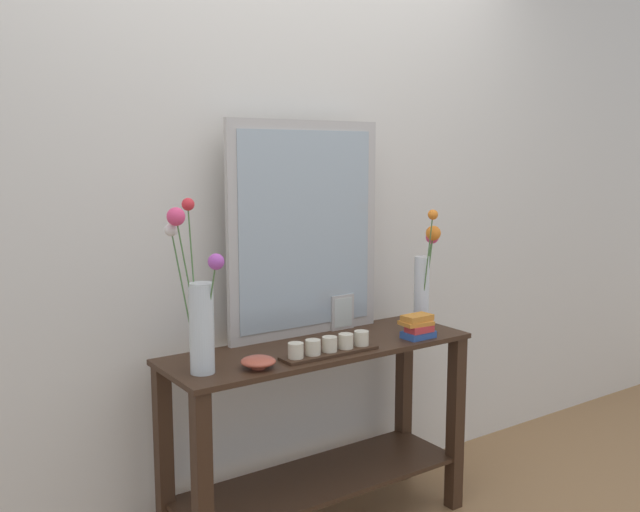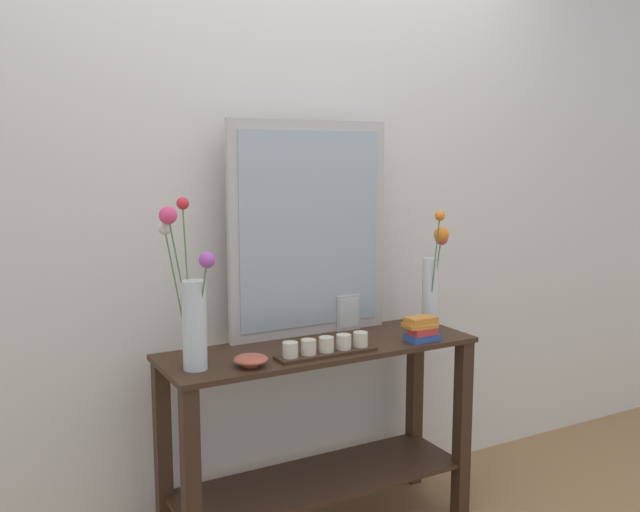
# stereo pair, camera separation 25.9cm
# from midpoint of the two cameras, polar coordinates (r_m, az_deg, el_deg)

# --- Properties ---
(wall_back) EXTENTS (6.40, 0.08, 2.70)m
(wall_back) POSITION_cam_midpoint_polar(r_m,az_deg,el_deg) (2.88, -6.26, 5.40)
(wall_back) COLOR silver
(wall_back) RESTS_ON ground
(console_table) EXTENTS (1.24, 0.40, 0.77)m
(console_table) POSITION_cam_midpoint_polar(r_m,az_deg,el_deg) (2.79, -2.73, -13.23)
(console_table) COLOR #382316
(console_table) RESTS_ON ground
(mirror_leaning) EXTENTS (0.70, 0.03, 0.86)m
(mirror_leaning) POSITION_cam_midpoint_polar(r_m,az_deg,el_deg) (2.78, -3.89, 2.17)
(mirror_leaning) COLOR #B7B2AD
(mirror_leaning) RESTS_ON console_table
(tall_vase_left) EXTENTS (0.16, 0.18, 0.59)m
(tall_vase_left) POSITION_cam_midpoint_polar(r_m,az_deg,el_deg) (2.36, -13.02, -4.29)
(tall_vase_left) COLOR silver
(tall_vase_left) RESTS_ON console_table
(vase_right) EXTENTS (0.12, 0.13, 0.51)m
(vase_right) POSITION_cam_midpoint_polar(r_m,az_deg,el_deg) (2.95, 6.09, -1.59)
(vase_right) COLOR silver
(vase_right) RESTS_ON console_table
(candle_tray) EXTENTS (0.39, 0.09, 0.07)m
(candle_tray) POSITION_cam_midpoint_polar(r_m,az_deg,el_deg) (2.57, -2.11, -7.52)
(candle_tray) COLOR #382316
(candle_tray) RESTS_ON console_table
(picture_frame_small) EXTENTS (0.11, 0.01, 0.15)m
(picture_frame_small) POSITION_cam_midpoint_polar(r_m,az_deg,el_deg) (2.92, -0.69, -4.67)
(picture_frame_small) COLOR #B7B2AD
(picture_frame_small) RESTS_ON console_table
(decorative_bowl) EXTENTS (0.12, 0.12, 0.04)m
(decorative_bowl) POSITION_cam_midpoint_polar(r_m,az_deg,el_deg) (2.43, -8.18, -8.62)
(decorative_bowl) COLOR #B24C38
(decorative_bowl) RESTS_ON console_table
(book_stack) EXTENTS (0.14, 0.10, 0.10)m
(book_stack) POSITION_cam_midpoint_polar(r_m,az_deg,el_deg) (2.80, 5.42, -5.84)
(book_stack) COLOR #2D519E
(book_stack) RESTS_ON console_table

